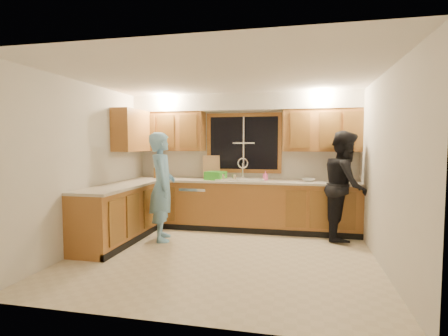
% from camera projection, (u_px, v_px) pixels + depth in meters
% --- Properties ---
extents(floor, '(4.20, 4.20, 0.00)m').
position_uv_depth(floor, '(222.00, 256.00, 4.94)').
color(floor, beige).
rests_on(floor, ground).
extents(ceiling, '(4.20, 4.20, 0.00)m').
position_uv_depth(ceiling, '(222.00, 77.00, 4.76)').
color(ceiling, white).
extents(wall_back, '(4.20, 0.00, 4.20)m').
position_uv_depth(wall_back, '(244.00, 161.00, 6.70)').
color(wall_back, beige).
rests_on(wall_back, ground).
extents(wall_left, '(0.00, 3.80, 3.80)m').
position_uv_depth(wall_left, '(87.00, 166.00, 5.29)').
color(wall_left, beige).
rests_on(wall_left, ground).
extents(wall_right, '(0.00, 3.80, 3.80)m').
position_uv_depth(wall_right, '(384.00, 171.00, 4.41)').
color(wall_right, beige).
rests_on(wall_right, ground).
extents(base_cabinets_back, '(4.20, 0.60, 0.88)m').
position_uv_depth(base_cabinets_back, '(241.00, 206.00, 6.47)').
color(base_cabinets_back, '#A4682F').
rests_on(base_cabinets_back, ground).
extents(base_cabinets_left, '(0.60, 1.90, 0.88)m').
position_uv_depth(base_cabinets_left, '(118.00, 215.00, 5.63)').
color(base_cabinets_left, '#A4682F').
rests_on(base_cabinets_left, ground).
extents(countertop_back, '(4.20, 0.63, 0.04)m').
position_uv_depth(countertop_back, '(241.00, 181.00, 6.42)').
color(countertop_back, beige).
rests_on(countertop_back, base_cabinets_back).
extents(countertop_left, '(0.63, 1.90, 0.04)m').
position_uv_depth(countertop_left, '(118.00, 187.00, 5.59)').
color(countertop_left, beige).
rests_on(countertop_left, base_cabinets_left).
extents(upper_cabinets_left, '(1.35, 0.33, 0.75)m').
position_uv_depth(upper_cabinets_left, '(170.00, 132.00, 6.80)').
color(upper_cabinets_left, '#A4682F').
rests_on(upper_cabinets_left, wall_back).
extents(upper_cabinets_right, '(1.35, 0.33, 0.75)m').
position_uv_depth(upper_cabinets_right, '(322.00, 130.00, 6.20)').
color(upper_cabinets_right, '#A4682F').
rests_on(upper_cabinets_right, wall_back).
extents(upper_cabinets_return, '(0.33, 0.90, 0.75)m').
position_uv_depth(upper_cabinets_return, '(131.00, 131.00, 6.31)').
color(upper_cabinets_return, '#A4682F').
rests_on(upper_cabinets_return, wall_left).
extents(soffit, '(4.20, 0.35, 0.30)m').
position_uv_depth(soffit, '(242.00, 102.00, 6.45)').
color(soffit, white).
rests_on(soffit, wall_back).
extents(window_frame, '(1.44, 0.03, 1.14)m').
position_uv_depth(window_frame, '(244.00, 143.00, 6.67)').
color(window_frame, black).
rests_on(window_frame, wall_back).
extents(sink, '(0.86, 0.52, 0.57)m').
position_uv_depth(sink, '(241.00, 183.00, 6.44)').
color(sink, white).
rests_on(sink, countertop_back).
extents(dishwasher, '(0.60, 0.56, 0.82)m').
position_uv_depth(dishwasher, '(197.00, 206.00, 6.64)').
color(dishwasher, silver).
rests_on(dishwasher, floor).
extents(stove, '(0.58, 0.75, 0.90)m').
position_uv_depth(stove, '(98.00, 222.00, 5.07)').
color(stove, silver).
rests_on(stove, floor).
extents(man, '(0.63, 0.76, 1.77)m').
position_uv_depth(man, '(162.00, 187.00, 5.73)').
color(man, '#76B3DF').
rests_on(man, floor).
extents(woman, '(0.79, 0.96, 1.80)m').
position_uv_depth(woman, '(345.00, 185.00, 5.77)').
color(woman, black).
rests_on(woman, floor).
extents(knife_block, '(0.13, 0.11, 0.20)m').
position_uv_depth(knife_block, '(157.00, 173.00, 6.87)').
color(knife_block, brown).
rests_on(knife_block, countertop_back).
extents(cutting_board, '(0.35, 0.22, 0.44)m').
position_uv_depth(cutting_board, '(211.00, 167.00, 6.74)').
color(cutting_board, tan).
rests_on(cutting_board, countertop_back).
extents(dish_crate, '(0.40, 0.38, 0.15)m').
position_uv_depth(dish_crate, '(215.00, 176.00, 6.48)').
color(dish_crate, green).
rests_on(dish_crate, countertop_back).
extents(soap_bottle, '(0.10, 0.10, 0.17)m').
position_uv_depth(soap_bottle, '(265.00, 176.00, 6.39)').
color(soap_bottle, '#E05591').
rests_on(soap_bottle, countertop_back).
extents(bowl, '(0.25, 0.25, 0.05)m').
position_uv_depth(bowl, '(309.00, 180.00, 6.15)').
color(bowl, silver).
rests_on(bowl, countertop_back).
extents(can_left, '(0.07, 0.07, 0.12)m').
position_uv_depth(can_left, '(223.00, 177.00, 6.39)').
color(can_left, beige).
rests_on(can_left, countertop_back).
extents(can_right, '(0.08, 0.08, 0.11)m').
position_uv_depth(can_right, '(234.00, 177.00, 6.33)').
color(can_right, beige).
rests_on(can_right, countertop_back).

